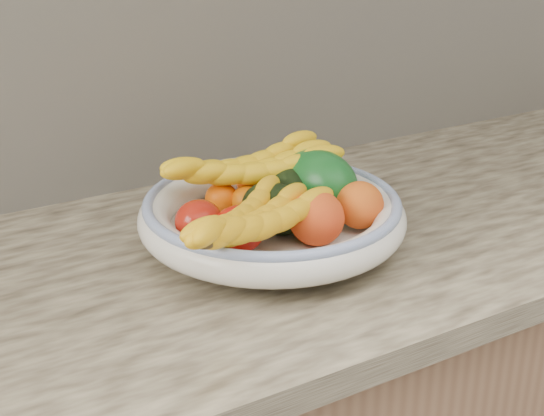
{
  "coord_description": "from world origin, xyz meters",
  "views": [
    {
      "loc": [
        -0.51,
        0.79,
        1.39
      ],
      "look_at": [
        0.0,
        1.66,
        0.96
      ],
      "focal_mm": 50.0,
      "sensor_mm": 36.0,
      "label": 1
    }
  ],
  "objects_px": {
    "green_mango": "(319,182)",
    "banana_bunch_front": "(252,226)",
    "banana_bunch_back": "(250,172)",
    "fruit_bowl": "(272,215)"
  },
  "relations": [
    {
      "from": "green_mango",
      "to": "banana_bunch_front",
      "type": "bearing_deg",
      "value": -162.07
    },
    {
      "from": "green_mango",
      "to": "banana_bunch_back",
      "type": "relative_size",
      "value": 0.46
    },
    {
      "from": "banana_bunch_back",
      "to": "green_mango",
      "type": "bearing_deg",
      "value": -30.1
    },
    {
      "from": "fruit_bowl",
      "to": "banana_bunch_front",
      "type": "bearing_deg",
      "value": -133.45
    },
    {
      "from": "banana_bunch_back",
      "to": "fruit_bowl",
      "type": "bearing_deg",
      "value": -91.32
    },
    {
      "from": "fruit_bowl",
      "to": "banana_bunch_back",
      "type": "distance_m",
      "value": 0.09
    },
    {
      "from": "green_mango",
      "to": "banana_bunch_back",
      "type": "distance_m",
      "value": 0.11
    },
    {
      "from": "fruit_bowl",
      "to": "banana_bunch_back",
      "type": "bearing_deg",
      "value": 84.81
    },
    {
      "from": "banana_bunch_back",
      "to": "banana_bunch_front",
      "type": "distance_m",
      "value": 0.18
    },
    {
      "from": "green_mango",
      "to": "banana_bunch_back",
      "type": "xyz_separation_m",
      "value": [
        -0.09,
        0.06,
        0.01
      ]
    }
  ]
}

